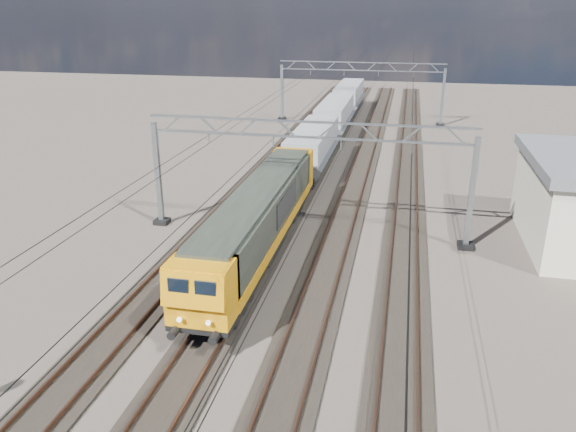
% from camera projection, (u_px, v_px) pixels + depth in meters
% --- Properties ---
extents(ground, '(160.00, 160.00, 0.00)m').
position_uv_depth(ground, '(293.00, 262.00, 31.02)').
color(ground, '#29241F').
rests_on(ground, ground).
extents(track_outer_west, '(2.60, 140.00, 0.30)m').
position_uv_depth(track_outer_west, '(190.00, 252.00, 32.16)').
color(track_outer_west, black).
rests_on(track_outer_west, ground).
extents(track_loco, '(2.60, 140.00, 0.30)m').
position_uv_depth(track_loco, '(258.00, 258.00, 31.38)').
color(track_loco, black).
rests_on(track_loco, ground).
extents(track_inner_east, '(2.60, 140.00, 0.30)m').
position_uv_depth(track_inner_east, '(329.00, 264.00, 30.61)').
color(track_inner_east, black).
rests_on(track_inner_east, ground).
extents(track_outer_east, '(2.60, 140.00, 0.30)m').
position_uv_depth(track_outer_east, '(403.00, 271.00, 29.83)').
color(track_outer_east, black).
rests_on(track_outer_east, ground).
extents(catenary_gantry_mid, '(19.90, 0.90, 7.11)m').
position_uv_depth(catenary_gantry_mid, '(306.00, 174.00, 33.30)').
color(catenary_gantry_mid, gray).
rests_on(catenary_gantry_mid, ground).
extents(catenary_gantry_far, '(19.90, 0.90, 7.11)m').
position_uv_depth(catenary_gantry_far, '(360.00, 90.00, 66.24)').
color(catenary_gantry_far, gray).
rests_on(catenary_gantry_far, ground).
extents(overhead_wires, '(12.03, 140.00, 0.53)m').
position_uv_depth(overhead_wires, '(318.00, 130.00, 36.31)').
color(overhead_wires, black).
rests_on(overhead_wires, ground).
extents(locomotive, '(2.76, 21.10, 3.62)m').
position_uv_depth(locomotive, '(259.00, 217.00, 31.08)').
color(locomotive, black).
rests_on(locomotive, ground).
extents(hopper_wagon_lead, '(3.38, 13.00, 3.25)m').
position_uv_depth(hopper_wagon_lead, '(313.00, 145.00, 47.30)').
color(hopper_wagon_lead, black).
rests_on(hopper_wagon_lead, ground).
extents(hopper_wagon_mid, '(3.38, 13.00, 3.25)m').
position_uv_depth(hopper_wagon_mid, '(335.00, 115.00, 60.30)').
color(hopper_wagon_mid, black).
rests_on(hopper_wagon_mid, ground).
extents(hopper_wagon_third, '(3.38, 13.00, 3.25)m').
position_uv_depth(hopper_wagon_third, '(349.00, 95.00, 73.29)').
color(hopper_wagon_third, black).
rests_on(hopper_wagon_third, ground).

